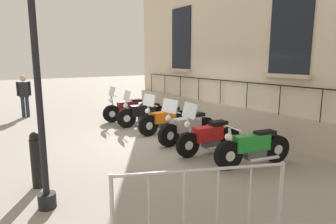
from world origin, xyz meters
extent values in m
plane|color=gray|center=(0.00, 0.00, 0.00)|extent=(60.00, 60.00, 0.00)
cube|color=beige|center=(-2.71, 0.00, 3.56)|extent=(0.60, 10.84, 7.13)
cube|color=#B1A48F|center=(-2.33, 0.00, 0.43)|extent=(0.20, 10.84, 0.87)
cube|color=black|center=(-2.39, 2.39, 3.12)|extent=(0.06, 1.19, 2.32)
cube|color=#BCAE97|center=(-2.31, 2.39, 1.92)|extent=(0.24, 1.39, 0.10)
cube|color=black|center=(-2.39, -2.39, 3.12)|extent=(0.06, 1.19, 2.32)
cube|color=#BCAE97|center=(-2.31, -2.39, 1.92)|extent=(0.24, 1.39, 0.10)
cube|color=black|center=(-2.29, 0.00, 1.66)|extent=(0.03, 9.11, 0.03)
cylinder|color=black|center=(-2.29, -4.55, 1.26)|extent=(0.02, 0.02, 0.79)
cylinder|color=black|center=(-2.29, -3.42, 1.26)|extent=(0.02, 0.02, 0.79)
cylinder|color=black|center=(-2.29, -2.28, 1.26)|extent=(0.02, 0.02, 0.79)
cylinder|color=black|center=(-2.29, -1.14, 1.26)|extent=(0.02, 0.02, 0.79)
cylinder|color=black|center=(-2.29, 0.00, 1.26)|extent=(0.02, 0.02, 0.79)
cylinder|color=black|center=(-2.29, 1.14, 1.26)|extent=(0.02, 0.02, 0.79)
cylinder|color=black|center=(-2.29, 2.28, 1.26)|extent=(0.02, 0.02, 0.79)
cylinder|color=black|center=(-2.29, 3.42, 1.26)|extent=(0.02, 0.02, 0.79)
cylinder|color=black|center=(0.33, -3.01, 0.33)|extent=(0.66, 0.18, 0.65)
cylinder|color=silver|center=(0.33, -3.01, 0.33)|extent=(0.24, 0.17, 0.23)
cylinder|color=black|center=(-1.06, -2.91, 0.33)|extent=(0.66, 0.18, 0.65)
cylinder|color=silver|center=(-1.06, -2.91, 0.33)|extent=(0.24, 0.17, 0.23)
cube|color=maroon|center=(-0.31, -2.97, 0.56)|extent=(0.80, 0.33, 0.38)
cube|color=#4C4C51|center=(-0.41, -2.96, 0.29)|extent=(0.48, 0.25, 0.23)
cube|color=black|center=(-0.63, -2.94, 0.76)|extent=(0.45, 0.28, 0.10)
cylinder|color=silver|center=(0.28, -3.01, 0.67)|extent=(0.16, 0.07, 0.69)
cylinder|color=silver|center=(0.23, -3.01, 1.01)|extent=(0.08, 0.60, 0.04)
sphere|color=white|center=(0.35, -3.02, 0.83)|extent=(0.16, 0.16, 0.16)
cylinder|color=silver|center=(-0.55, -2.80, 0.18)|extent=(0.71, 0.13, 0.08)
cube|color=silver|center=(0.29, -3.01, 1.16)|extent=(0.16, 0.50, 0.36)
cylinder|color=black|center=(0.25, -1.90, 0.34)|extent=(0.68, 0.21, 0.67)
cylinder|color=silver|center=(0.25, -1.90, 0.34)|extent=(0.25, 0.17, 0.24)
cylinder|color=black|center=(-1.06, -1.71, 0.34)|extent=(0.68, 0.21, 0.67)
cylinder|color=silver|center=(-1.06, -1.71, 0.34)|extent=(0.25, 0.17, 0.24)
cube|color=black|center=(-0.35, -1.82, 0.56)|extent=(0.90, 0.43, 0.37)
cube|color=#4C4C51|center=(-0.45, -1.80, 0.30)|extent=(0.55, 0.32, 0.24)
cube|color=black|center=(-0.70, -1.77, 0.73)|extent=(0.52, 0.34, 0.10)
cylinder|color=silver|center=(0.20, -1.90, 0.65)|extent=(0.17, 0.08, 0.64)
cylinder|color=silver|center=(0.15, -1.89, 0.96)|extent=(0.13, 0.68, 0.04)
sphere|color=white|center=(0.27, -1.91, 0.78)|extent=(0.16, 0.16, 0.16)
cylinder|color=silver|center=(-0.59, -1.61, 0.19)|extent=(0.78, 0.19, 0.08)
cube|color=silver|center=(0.21, -1.90, 1.11)|extent=(0.20, 0.57, 0.36)
cylinder|color=black|center=(0.16, -0.53, 0.33)|extent=(0.67, 0.16, 0.66)
cylinder|color=silver|center=(0.16, -0.53, 0.33)|extent=(0.24, 0.15, 0.23)
cylinder|color=black|center=(-1.11, -0.62, 0.33)|extent=(0.67, 0.16, 0.66)
cylinder|color=silver|center=(-1.11, -0.62, 0.33)|extent=(0.24, 0.15, 0.23)
cube|color=orange|center=(-0.42, -0.57, 0.53)|extent=(0.80, 0.37, 0.32)
cube|color=#4C4C51|center=(-0.52, -0.58, 0.30)|extent=(0.49, 0.28, 0.23)
cube|color=black|center=(-0.75, -0.60, 0.77)|extent=(0.46, 0.31, 0.10)
cylinder|color=silver|center=(0.11, -0.54, 0.65)|extent=(0.16, 0.07, 0.64)
cylinder|color=silver|center=(0.06, -0.54, 0.97)|extent=(0.08, 0.69, 0.04)
sphere|color=white|center=(0.18, -0.53, 0.79)|extent=(0.16, 0.16, 0.16)
cylinder|color=silver|center=(-0.68, -0.42, 0.18)|extent=(0.71, 0.13, 0.08)
cube|color=silver|center=(0.12, -0.54, 1.12)|extent=(0.16, 0.57, 0.36)
cylinder|color=black|center=(0.24, 0.73, 0.32)|extent=(0.65, 0.20, 0.64)
cylinder|color=silver|center=(0.24, 0.73, 0.32)|extent=(0.24, 0.18, 0.22)
cylinder|color=black|center=(-1.16, 0.60, 0.32)|extent=(0.65, 0.20, 0.64)
cylinder|color=silver|center=(-1.16, 0.60, 0.32)|extent=(0.24, 0.18, 0.22)
cube|color=#B2B2BC|center=(-0.41, 0.66, 0.54)|extent=(0.88, 0.41, 0.36)
cube|color=#4C4C51|center=(-0.51, 0.66, 0.29)|extent=(0.53, 0.32, 0.22)
cube|color=black|center=(-0.76, 0.63, 0.76)|extent=(0.50, 0.35, 0.10)
cylinder|color=silver|center=(0.19, 0.72, 0.64)|extent=(0.16, 0.07, 0.66)
cylinder|color=silver|center=(0.14, 0.72, 0.96)|extent=(0.10, 0.74, 0.04)
sphere|color=white|center=(0.26, 0.73, 0.78)|extent=(0.16, 0.16, 0.16)
cylinder|color=silver|center=(-0.69, 0.82, 0.18)|extent=(0.77, 0.15, 0.08)
cube|color=silver|center=(0.20, 0.72, 1.11)|extent=(0.18, 0.61, 0.36)
cylinder|color=black|center=(0.34, 1.71, 0.31)|extent=(0.63, 0.15, 0.62)
cylinder|color=silver|center=(0.34, 1.71, 0.31)|extent=(0.23, 0.14, 0.22)
cylinder|color=black|center=(-0.93, 1.82, 0.31)|extent=(0.63, 0.15, 0.62)
cylinder|color=silver|center=(-0.93, 1.82, 0.31)|extent=(0.23, 0.14, 0.22)
cube|color=red|center=(-0.25, 1.76, 0.52)|extent=(0.77, 0.36, 0.35)
cube|color=#4C4C51|center=(-0.35, 1.77, 0.28)|extent=(0.47, 0.27, 0.22)
cube|color=black|center=(-0.56, 1.79, 0.76)|extent=(0.44, 0.30, 0.10)
cylinder|color=silver|center=(0.29, 1.72, 0.66)|extent=(0.16, 0.07, 0.70)
cylinder|color=silver|center=(0.24, 1.72, 1.00)|extent=(0.09, 0.66, 0.04)
sphere|color=white|center=(0.36, 1.71, 0.82)|extent=(0.16, 0.16, 0.16)
cylinder|color=silver|center=(-0.47, 1.94, 0.17)|extent=(0.68, 0.13, 0.08)
cube|color=silver|center=(0.30, 1.72, 1.15)|extent=(0.16, 0.54, 0.36)
cylinder|color=black|center=(0.08, 2.81, 0.32)|extent=(0.65, 0.29, 0.64)
cylinder|color=silver|center=(0.08, 2.81, 0.32)|extent=(0.25, 0.22, 0.22)
cylinder|color=black|center=(-1.16, 3.08, 0.32)|extent=(0.65, 0.29, 0.64)
cylinder|color=silver|center=(-1.16, 3.08, 0.32)|extent=(0.25, 0.22, 0.22)
cube|color=#1E842D|center=(-0.49, 2.93, 0.53)|extent=(0.88, 0.43, 0.35)
cube|color=#4C4C51|center=(-0.59, 2.95, 0.29)|extent=(0.54, 0.31, 0.22)
cube|color=black|center=(-0.83, 3.01, 0.72)|extent=(0.51, 0.32, 0.10)
cylinder|color=silver|center=(0.03, 2.82, 0.61)|extent=(0.17, 0.09, 0.59)
cylinder|color=silver|center=(-0.02, 2.83, 0.90)|extent=(0.15, 0.56, 0.04)
sphere|color=white|center=(0.10, 2.80, 0.72)|extent=(0.16, 0.16, 0.16)
cylinder|color=silver|center=(-0.72, 3.13, 0.17)|extent=(0.76, 0.24, 0.08)
cylinder|color=black|center=(3.69, 2.42, 0.12)|extent=(0.28, 0.28, 0.24)
cylinder|color=black|center=(3.69, 2.42, 2.17)|extent=(0.10, 0.10, 4.34)
cylinder|color=#B7B7BF|center=(1.25, 4.93, 0.53)|extent=(0.05, 0.05, 1.05)
cylinder|color=#B7B7BF|center=(3.26, 4.09, 0.53)|extent=(0.05, 0.05, 1.05)
cylinder|color=#B7B7BF|center=(2.26, 4.51, 1.02)|extent=(2.03, 0.87, 0.04)
cylinder|color=#B7B7BF|center=(1.65, 4.76, 0.60)|extent=(0.02, 0.02, 0.87)
cylinder|color=#B7B7BF|center=(2.06, 4.59, 0.60)|extent=(0.02, 0.02, 0.87)
cylinder|color=#B7B7BF|center=(2.46, 4.43, 0.60)|extent=(0.02, 0.02, 0.87)
cylinder|color=#B7B7BF|center=(2.86, 4.26, 0.60)|extent=(0.02, 0.02, 0.87)
cylinder|color=black|center=(3.66, 1.51, 0.46)|extent=(0.21, 0.21, 0.92)
sphere|color=black|center=(3.66, 1.51, 0.96)|extent=(0.19, 0.19, 0.19)
cylinder|color=#23283D|center=(2.96, -5.88, 0.42)|extent=(0.14, 0.14, 0.84)
cylinder|color=#23283D|center=(2.81, -5.85, 0.42)|extent=(0.14, 0.14, 0.84)
cube|color=black|center=(2.89, -5.87, 1.13)|extent=(0.39, 0.27, 0.59)
sphere|color=tan|center=(2.89, -5.87, 1.57)|extent=(0.23, 0.23, 0.23)
cylinder|color=black|center=(3.10, -5.90, 1.16)|extent=(0.09, 0.09, 0.56)
cylinder|color=black|center=(2.67, -5.83, 1.16)|extent=(0.09, 0.09, 0.56)
camera|label=1|loc=(4.45, 7.11, 2.36)|focal=31.24mm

